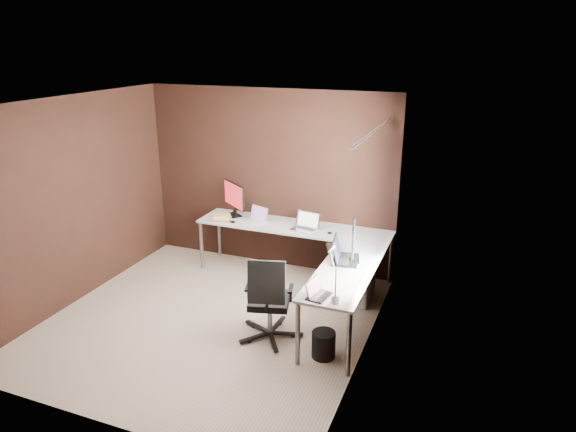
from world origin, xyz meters
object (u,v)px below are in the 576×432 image
(laptop_black_big, at_px, (342,256))
(wastebasket, at_px, (323,344))
(monitor_right, at_px, (353,240))
(laptop_white, at_px, (256,218))
(laptop_silver, at_px, (306,226))
(book_stack, at_px, (222,218))
(office_chair, at_px, (269,314))
(drawer_pedestal, at_px, (355,277))
(desk_lamp, at_px, (331,265))
(monitor_left, at_px, (234,197))
(laptop_black_small, at_px, (317,293))

(laptop_black_big, xyz_separation_m, wastebasket, (0.05, -0.83, -0.64))
(wastebasket, bearing_deg, monitor_right, 86.62)
(laptop_white, bearing_deg, laptop_black_big, -7.91)
(laptop_silver, relative_size, book_stack, 1.28)
(laptop_white, bearing_deg, wastebasket, -26.03)
(laptop_silver, distance_m, wastebasket, 1.90)
(laptop_white, xyz_separation_m, office_chair, (0.84, -1.54, -0.49))
(drawer_pedestal, distance_m, desk_lamp, 1.64)
(monitor_left, distance_m, laptop_black_small, 2.64)
(monitor_left, xyz_separation_m, laptop_black_big, (1.84, -0.96, -0.21))
(wastebasket, bearing_deg, laptop_black_big, 93.72)
(monitor_left, height_order, laptop_black_small, monitor_left)
(laptop_black_small, relative_size, desk_lamp, 0.50)
(book_stack, bearing_deg, laptop_black_big, -20.24)
(laptop_black_big, relative_size, book_stack, 1.51)
(monitor_right, distance_m, laptop_black_big, 0.22)
(drawer_pedestal, bearing_deg, book_stack, 174.18)
(laptop_silver, relative_size, laptop_black_small, 1.31)
(laptop_white, distance_m, office_chair, 1.82)
(book_stack, bearing_deg, monitor_left, 73.25)
(laptop_white, bearing_deg, book_stack, -143.46)
(monitor_left, bearing_deg, book_stack, -70.79)
(monitor_left, height_order, laptop_black_big, monitor_left)
(laptop_black_big, height_order, desk_lamp, desk_lamp)
(monitor_right, bearing_deg, drawer_pedestal, -5.51)
(monitor_right, height_order, book_stack, monitor_right)
(laptop_black_big, xyz_separation_m, book_stack, (-1.92, 0.71, -0.02))
(laptop_black_big, xyz_separation_m, laptop_black_small, (-0.00, -0.92, -0.02))
(laptop_black_big, bearing_deg, wastebasket, 174.22)
(drawer_pedestal, distance_m, laptop_silver, 0.93)
(drawer_pedestal, bearing_deg, laptop_white, 167.75)
(monitor_left, bearing_deg, laptop_silver, 27.47)
(laptop_white, relative_size, desk_lamp, 0.64)
(office_chair, bearing_deg, laptop_silver, 78.79)
(monitor_right, bearing_deg, monitor_left, 51.27)
(wastebasket, bearing_deg, book_stack, 141.98)
(desk_lamp, bearing_deg, office_chair, 160.62)
(laptop_silver, bearing_deg, office_chair, -76.50)
(monitor_right, height_order, wastebasket, monitor_right)
(laptop_white, bearing_deg, monitor_left, -175.62)
(drawer_pedestal, bearing_deg, laptop_silver, 159.59)
(book_stack, bearing_deg, desk_lamp, -38.50)
(drawer_pedestal, bearing_deg, laptop_black_small, -91.60)
(drawer_pedestal, xyz_separation_m, monitor_right, (0.07, -0.47, 0.67))
(wastebasket, bearing_deg, monitor_left, 136.66)
(desk_lamp, xyz_separation_m, wastebasket, (-0.08, 0.09, -0.94))
(monitor_left, height_order, book_stack, monitor_left)
(book_stack, relative_size, wastebasket, 1.03)
(book_stack, bearing_deg, laptop_black_small, -40.38)
(laptop_white, xyz_separation_m, book_stack, (-0.47, -0.12, -0.01))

